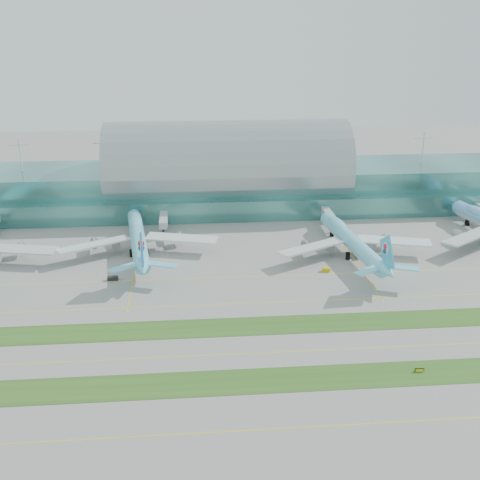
{
  "coord_description": "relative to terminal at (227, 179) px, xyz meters",
  "views": [
    {
      "loc": [
        -18.82,
        -163.55,
        91.31
      ],
      "look_at": [
        0.0,
        55.0,
        9.0
      ],
      "focal_mm": 45.0,
      "sensor_mm": 36.0,
      "label": 1
    }
  ],
  "objects": [
    {
      "name": "gse_e",
      "position": [
        31.74,
        -86.41,
        -13.5
      ],
      "size": [
        3.24,
        2.25,
        1.45
      ],
      "primitive_type": "cube",
      "rotation": [
        0.0,
        0.0,
        -0.16
      ],
      "color": "#C2AB0B",
      "rests_on": "ground"
    },
    {
      "name": "grass_strip_far",
      "position": [
        -0.01,
        -126.79,
        -14.19
      ],
      "size": [
        420.0,
        12.0,
        0.08
      ],
      "primitive_type": "cube",
      "color": "#2D591E",
      "rests_on": "ground"
    },
    {
      "name": "grass_strip_near",
      "position": [
        -0.01,
        -156.79,
        -14.19
      ],
      "size": [
        420.0,
        12.0,
        0.08
      ],
      "primitive_type": "cube",
      "color": "#2D591E",
      "rests_on": "ground"
    },
    {
      "name": "taxiline_b",
      "position": [
        -0.01,
        -142.79,
        -14.22
      ],
      "size": [
        420.0,
        0.35,
        0.01
      ],
      "primitive_type": "cube",
      "color": "yellow",
      "rests_on": "ground"
    },
    {
      "name": "gse_c",
      "position": [
        -48.12,
        -87.62,
        -13.52
      ],
      "size": [
        3.82,
        1.95,
        1.41
      ],
      "primitive_type": "cube",
      "rotation": [
        0.0,
        0.0,
        0.02
      ],
      "color": "black",
      "rests_on": "ground"
    },
    {
      "name": "taxiline_d",
      "position": [
        -0.01,
        -88.79,
        -14.22
      ],
      "size": [
        420.0,
        0.35,
        0.01
      ],
      "primitive_type": "cube",
      "color": "yellow",
      "rests_on": "ground"
    },
    {
      "name": "taxiway_sign_east",
      "position": [
        42.02,
        -156.26,
        -13.68
      ],
      "size": [
        2.62,
        0.5,
        1.1
      ],
      "rotation": [
        0.0,
        0.0,
        -0.07
      ],
      "color": "black",
      "rests_on": "ground"
    },
    {
      "name": "airliner_c",
      "position": [
        45.37,
        -70.75,
        -8.01
      ],
      "size": [
        64.11,
        73.22,
        20.16
      ],
      "rotation": [
        0.0,
        0.0,
        0.12
      ],
      "color": "#6DD5F1",
      "rests_on": "ground"
    },
    {
      "name": "terminal",
      "position": [
        0.0,
        0.0,
        0.0
      ],
      "size": [
        340.0,
        69.1,
        36.0
      ],
      "color": "#3D7A75",
      "rests_on": "ground"
    },
    {
      "name": "gse_f",
      "position": [
        56.19,
        -84.06,
        -13.38
      ],
      "size": [
        3.94,
        2.84,
        1.69
      ],
      "primitive_type": "cube",
      "rotation": [
        0.0,
        0.0,
        -0.33
      ],
      "color": "black",
      "rests_on": "ground"
    },
    {
      "name": "taxiline_c",
      "position": [
        -0.01,
        -110.79,
        -14.22
      ],
      "size": [
        420.0,
        0.35,
        0.01
      ],
      "primitive_type": "cube",
      "color": "yellow",
      "rests_on": "ground"
    },
    {
      "name": "ground",
      "position": [
        -0.01,
        -128.79,
        -14.23
      ],
      "size": [
        700.0,
        700.0,
        0.0
      ],
      "primitive_type": "plane",
      "color": "gray",
      "rests_on": "ground"
    },
    {
      "name": "airliner_b",
      "position": [
        -40.65,
        -60.37,
        -7.95
      ],
      "size": [
        64.61,
        73.85,
        20.34
      ],
      "rotation": [
        0.0,
        0.0,
        0.13
      ],
      "color": "#6ACEEA",
      "rests_on": "ground"
    },
    {
      "name": "gse_d",
      "position": [
        -38.27,
        -70.21,
        -13.54
      ],
      "size": [
        3.98,
        2.74,
        1.37
      ],
      "primitive_type": "cube",
      "rotation": [
        0.0,
        0.0,
        -0.26
      ],
      "color": "black",
      "rests_on": "ground"
    },
    {
      "name": "taxiline_a",
      "position": [
        -0.01,
        -176.79,
        -14.22
      ],
      "size": [
        420.0,
        0.35,
        0.01
      ],
      "primitive_type": "cube",
      "color": "yellow",
      "rests_on": "ground"
    }
  ]
}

